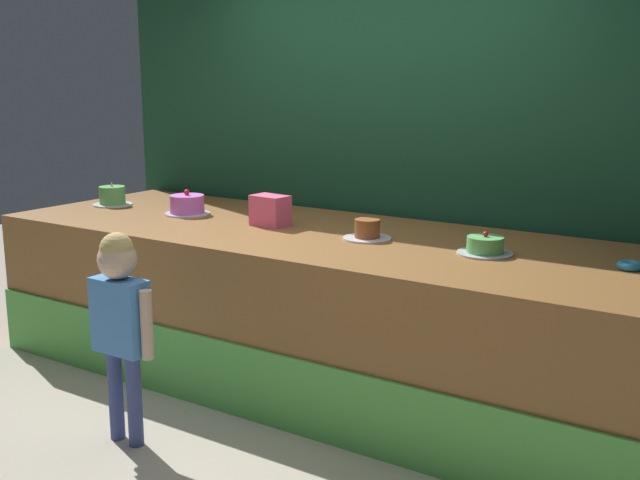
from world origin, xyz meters
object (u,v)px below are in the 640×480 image
child_figure (120,309)px  donut (629,266)px  cake_far_left (112,197)px  pink_box (270,210)px  cake_center_right (367,231)px  cake_center_left (187,205)px  cake_far_right (485,246)px

child_figure → donut: bearing=32.3°
child_figure → cake_far_left: 1.89m
pink_box → cake_center_right: 0.70m
cake_center_right → pink_box: bearing=178.5°
pink_box → cake_center_left: size_ratio=0.74×
cake_center_right → child_figure: bearing=-119.0°
pink_box → cake_far_left: size_ratio=0.81×
child_figure → pink_box: (-0.02, 1.24, 0.31)m
pink_box → donut: size_ratio=1.91×
donut → cake_far_right: bearing=-174.1°
pink_box → donut: bearing=1.7°
pink_box → cake_far_right: bearing=-0.4°
cake_center_left → cake_center_right: size_ratio=1.09×
pink_box → donut: pink_box is taller
cake_center_left → child_figure: bearing=-60.4°
cake_far_left → cake_center_left: (0.70, 0.02, -0.00)m
cake_center_right → cake_far_right: size_ratio=0.95×
cake_far_left → cake_far_right: (2.78, 0.00, -0.02)m
child_figure → cake_center_left: child_figure is taller
donut → cake_far_right: cake_far_right is taller
cake_center_left → cake_far_left: bearing=-178.3°
child_figure → cake_center_right: (0.68, 1.23, 0.26)m
child_figure → cake_far_left: bearing=138.8°
pink_box → cake_far_right: size_ratio=0.77×
child_figure → cake_center_left: (-0.71, 1.25, 0.27)m
pink_box → cake_center_right: size_ratio=0.81×
donut → cake_far_right: 0.70m
cake_far_left → cake_center_right: size_ratio=1.00×
cake_center_left → cake_center_right: bearing=-1.1°
cake_center_right → cake_center_left: bearing=178.9°
cake_center_right → donut: bearing=3.3°
donut → cake_far_left: size_ratio=0.42×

